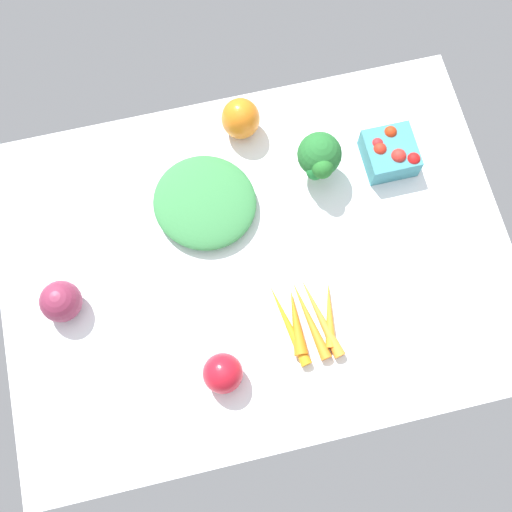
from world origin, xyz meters
TOP-DOWN VIEW (x-y plane):
  - tablecloth at (0.00, 0.00)cm, footprint 104.00×76.00cm
  - red_onion_near_basket at (39.05, 1.07)cm, footprint 8.17×8.17cm
  - leafy_greens_clump at (7.69, -13.71)cm, footprint 30.01×30.06cm
  - carrot_bunch at (-6.89, 14.67)cm, footprint 13.89×17.79cm
  - bell_pepper_orange at (-3.54, -29.59)cm, footprint 11.58×11.58cm
  - broccoli_head at (-16.92, -16.11)cm, footprint 9.11×10.92cm
  - berry_basket at (-32.55, -15.40)cm, footprint 10.47×10.47cm
  - bell_pepper_red at (11.42, 21.65)cm, footprint 9.80×9.80cm

SIDE VIEW (x-z plane):
  - tablecloth at x=0.00cm, z-range 0.00..2.00cm
  - carrot_bunch at x=-6.89cm, z-range 1.81..4.60cm
  - leafy_greens_clump at x=7.69cm, z-range 2.00..6.53cm
  - berry_basket at x=-32.55cm, z-range 1.72..8.74cm
  - bell_pepper_red at x=11.42cm, z-range 2.00..10.02cm
  - red_onion_near_basket at x=39.05cm, z-range 2.00..10.17cm
  - bell_pepper_orange at x=-3.54cm, z-range 2.00..11.53cm
  - broccoli_head at x=-16.92cm, z-range 3.26..15.23cm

